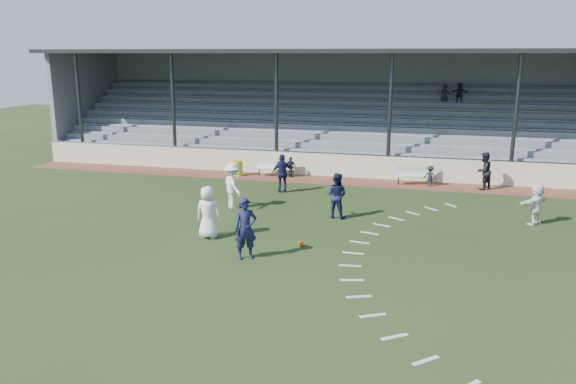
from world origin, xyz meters
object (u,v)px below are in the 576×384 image
object	(u,v)px
bench_right	(416,173)
official	(484,171)
player_white_lead	(208,212)
trash_bin	(238,168)
football	(301,244)
bench_left	(276,165)
player_navy_lead	(246,229)

from	to	relation	value
bench_right	official	xyz separation A→B (m)	(3.18, -0.34, 0.34)
player_white_lead	trash_bin	bearing A→B (deg)	-74.80
football	official	size ratio (longest dim) A/B	0.11
bench_left	bench_right	world-z (taller)	same
football	official	xyz separation A→B (m)	(6.60, 10.16, 0.82)
bench_right	trash_bin	bearing A→B (deg)	162.50
bench_right	football	distance (m)	11.05
player_white_lead	player_navy_lead	world-z (taller)	player_navy_lead
player_navy_lead	trash_bin	bearing A→B (deg)	80.04
bench_left	player_navy_lead	size ratio (longest dim) A/B	1.02
football	player_navy_lead	size ratio (longest dim) A/B	0.10
football	bench_left	bearing A→B (deg)	110.05
trash_bin	official	bearing A→B (deg)	-0.09
bench_left	official	size ratio (longest dim) A/B	1.13
trash_bin	official	world-z (taller)	official
bench_left	football	world-z (taller)	bench_left
player_white_lead	bench_right	bearing A→B (deg)	-121.73
bench_right	player_white_lead	bearing A→B (deg)	-142.77
bench_left	football	xyz separation A→B (m)	(3.87, -10.60, -0.49)
bench_right	official	distance (m)	3.22
bench_right	trash_bin	distance (m)	9.27
bench_left	player_navy_lead	bearing A→B (deg)	-86.26
trash_bin	player_navy_lead	bearing A→B (deg)	-69.45
player_navy_lead	official	xyz separation A→B (m)	(8.05, 11.72, -0.07)
player_navy_lead	football	bearing A→B (deg)	16.75
bench_right	player_white_lead	world-z (taller)	player_white_lead
bench_right	player_navy_lead	bearing A→B (deg)	-131.44
bench_right	official	bearing A→B (deg)	-25.52
official	bench_left	bearing A→B (deg)	-51.38
bench_left	player_white_lead	distance (m)	10.51
trash_bin	official	size ratio (longest dim) A/B	0.45
trash_bin	player_navy_lead	size ratio (longest dim) A/B	0.41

